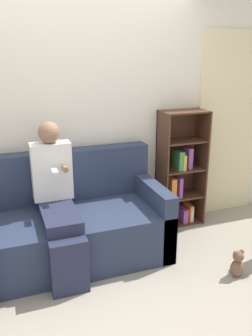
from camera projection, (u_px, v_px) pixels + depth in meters
ground_plane at (109, 283)px, 3.09m from camera, size 14.00×14.00×0.00m
back_wall at (77, 118)px, 3.59m from camera, size 10.00×0.06×2.55m
curtain_panel at (228, 126)px, 4.20m from camera, size 0.81×0.04×2.14m
couch at (53, 228)px, 3.35m from camera, size 2.12×0.89×0.99m
adult_seated at (57, 198)px, 3.15m from camera, size 0.36×0.83×1.32m
bookshelf at (180, 174)px, 4.04m from camera, size 0.51×0.30×1.31m
teddy_bear at (237, 264)px, 3.15m from camera, size 0.13×0.11×0.26m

